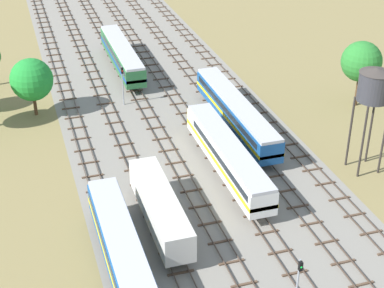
# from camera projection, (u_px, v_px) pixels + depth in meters

# --- Properties ---
(ground_plane) EXTENTS (480.00, 480.00, 0.00)m
(ground_plane) POSITION_uv_depth(u_px,v_px,m) (172.00, 124.00, 77.22)
(ground_plane) COLOR olive
(ballast_bed) EXTENTS (27.55, 176.00, 0.01)m
(ballast_bed) POSITION_uv_depth(u_px,v_px,m) (172.00, 124.00, 77.21)
(ballast_bed) COLOR gray
(ballast_bed) RESTS_ON ground
(track_far_left) EXTENTS (2.40, 126.00, 0.29)m
(track_far_left) POSITION_uv_depth(u_px,v_px,m) (79.00, 133.00, 74.89)
(track_far_left) COLOR #47382D
(track_far_left) RESTS_ON ground
(track_left) EXTENTS (2.40, 126.00, 0.29)m
(track_left) POSITION_uv_depth(u_px,v_px,m) (116.00, 127.00, 76.13)
(track_left) COLOR #47382D
(track_left) RESTS_ON ground
(track_centre_left) EXTENTS (2.40, 126.00, 0.29)m
(track_centre_left) POSITION_uv_depth(u_px,v_px,m) (153.00, 122.00, 77.37)
(track_centre_left) COLOR #47382D
(track_centre_left) RESTS_ON ground
(track_centre) EXTENTS (2.40, 126.00, 0.29)m
(track_centre) POSITION_uv_depth(u_px,v_px,m) (188.00, 117.00, 78.60)
(track_centre) COLOR #47382D
(track_centre) RESTS_ON ground
(track_centre_right) EXTENTS (2.40, 126.00, 0.29)m
(track_centre_right) POSITION_uv_depth(u_px,v_px,m) (222.00, 113.00, 79.84)
(track_centre_right) COLOR #47382D
(track_centre_right) RESTS_ON ground
(track_right) EXTENTS (2.40, 126.00, 0.29)m
(track_right) POSITION_uv_depth(u_px,v_px,m) (255.00, 108.00, 81.07)
(track_right) COLOR #47382D
(track_right) RESTS_ON ground
(passenger_coach_far_left_nearest) EXTENTS (2.96, 22.00, 3.80)m
(passenger_coach_far_left_nearest) POSITION_uv_depth(u_px,v_px,m) (126.00, 263.00, 49.69)
(passenger_coach_far_left_nearest) COLOR #194C8C
(passenger_coach_far_left_nearest) RESTS_ON ground
(freight_boxcar_left_near) EXTENTS (2.87, 14.00, 3.60)m
(freight_boxcar_left_near) POSITION_uv_depth(u_px,v_px,m) (160.00, 207.00, 56.91)
(freight_boxcar_left_near) COLOR beige
(freight_boxcar_left_near) RESTS_ON ground
(diesel_railcar_centre_mid) EXTENTS (2.96, 20.50, 3.80)m
(diesel_railcar_centre_mid) POSITION_uv_depth(u_px,v_px,m) (227.00, 155.00, 65.25)
(diesel_railcar_centre_mid) COLOR white
(diesel_railcar_centre_mid) RESTS_ON ground
(passenger_coach_centre_right_midfar) EXTENTS (2.96, 22.00, 3.80)m
(passenger_coach_centre_right_midfar) POSITION_uv_depth(u_px,v_px,m) (236.00, 111.00, 74.60)
(passenger_coach_centre_right_midfar) COLOR #194C8C
(passenger_coach_centre_right_midfar) RESTS_ON ground
(diesel_railcar_centre_left_far) EXTENTS (2.96, 20.50, 3.80)m
(diesel_railcar_centre_left_far) POSITION_uv_depth(u_px,v_px,m) (122.00, 54.00, 91.79)
(diesel_railcar_centre_left_far) COLOR #286638
(diesel_railcar_centre_left_far) RESTS_ON ground
(water_tower) EXTENTS (3.58, 3.58, 12.05)m
(water_tower) POSITION_uv_depth(u_px,v_px,m) (374.00, 86.00, 62.83)
(water_tower) COLOR #2D2826
(water_tower) RESTS_ON ground
(signal_post_near) EXTENTS (0.28, 0.47, 5.53)m
(signal_post_near) POSITION_uv_depth(u_px,v_px,m) (123.00, 81.00, 80.57)
(signal_post_near) COLOR gray
(signal_post_near) RESTS_ON ground
(signal_post_mid) EXTENTS (0.28, 0.47, 5.89)m
(signal_post_mid) POSITION_uv_depth(u_px,v_px,m) (298.00, 282.00, 46.04)
(signal_post_mid) COLOR gray
(signal_post_mid) RESTS_ON ground
(lineside_tree_0) EXTENTS (5.36, 5.36, 8.97)m
(lineside_tree_0) POSITION_uv_depth(u_px,v_px,m) (361.00, 62.00, 79.17)
(lineside_tree_0) COLOR #4C331E
(lineside_tree_0) RESTS_ON ground
(lineside_tree_4) EXTENTS (5.50, 5.50, 7.72)m
(lineside_tree_4) POSITION_uv_depth(u_px,v_px,m) (32.00, 80.00, 77.23)
(lineside_tree_4) COLOR #4C331E
(lineside_tree_4) RESTS_ON ground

